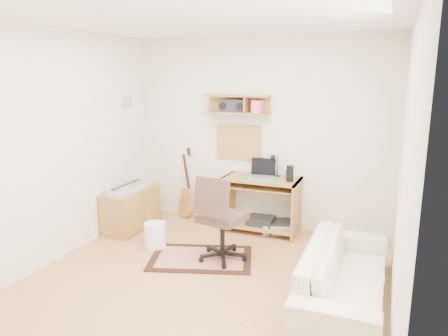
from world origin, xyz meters
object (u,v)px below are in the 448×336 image
at_px(sofa, 345,265).
at_px(task_chair, 222,217).
at_px(cabinet, 131,209).
at_px(printer, 277,226).
at_px(desk, 261,205).

bearing_deg(sofa, task_chair, 73.26).
xyz_separation_m(cabinet, printer, (1.91, 0.59, -0.19)).
bearing_deg(printer, sofa, -75.69).
bearing_deg(desk, cabinet, -161.97).
bearing_deg(sofa, cabinet, 72.96).
relative_size(desk, task_chair, 0.98).
bearing_deg(task_chair, printer, 82.38).
distance_m(cabinet, sofa, 3.10).
bearing_deg(desk, task_chair, -97.92).
xyz_separation_m(cabinet, sofa, (2.96, -0.91, 0.08)).
xyz_separation_m(task_chair, sofa, (1.40, -0.42, -0.15)).
bearing_deg(desk, sofa, -49.22).
bearing_deg(cabinet, task_chair, -17.30).
bearing_deg(sofa, desk, 40.78).
relative_size(printer, sofa, 0.22).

